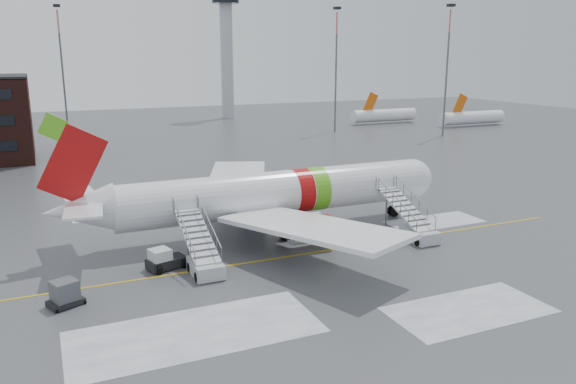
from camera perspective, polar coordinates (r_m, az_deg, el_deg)
name	(u,v)px	position (r m, az deg, el deg)	size (l,w,h in m)	color
ground	(239,259)	(43.21, -5.03, -6.82)	(260.00, 260.00, 0.00)	#494C4F
airliner	(269,195)	(48.47, -1.98, -0.26)	(35.03, 32.97, 11.18)	white
airstair_fwd	(414,226)	(48.64, 12.71, -3.42)	(2.05, 7.70, 3.48)	#B4B6BC
airstair_aft	(203,257)	(40.87, -8.67, -6.56)	(2.05, 7.70, 3.48)	#AFB1B6
pushback_tug	(164,260)	(41.95, -12.47, -6.74)	(3.03, 2.58, 1.56)	black
uld_container	(65,294)	(37.88, -21.72, -9.60)	(2.38, 2.09, 1.62)	black
control_tower	(226,40)	(140.14, -6.28, 15.14)	(6.40, 6.40, 30.00)	#B2B5BA
light_mast_far_ne	(336,62)	(114.40, 4.91, 13.04)	(1.20, 1.20, 24.25)	#595B60
light_mast_far_n	(62,62)	(116.48, -22.00, 12.13)	(1.20, 1.20, 24.25)	#595B60
light_mast_far_e	(447,62)	(111.73, 15.88, 12.56)	(1.20, 1.20, 24.25)	#595B60
distant_aircraft	(412,125)	(128.02, 12.48, 6.63)	(35.00, 18.00, 8.00)	#D8590C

